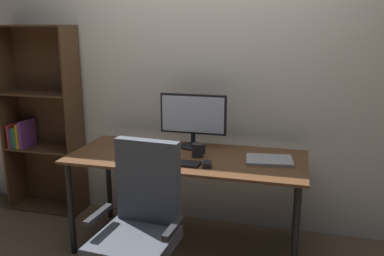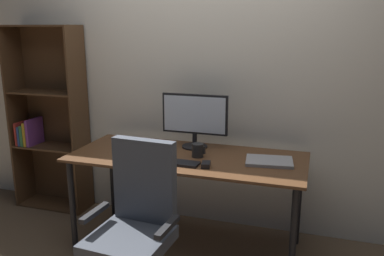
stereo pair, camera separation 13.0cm
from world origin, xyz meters
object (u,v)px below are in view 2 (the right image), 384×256
Objects in this scene: monitor at (195,117)px; desk at (187,166)px; coffee_mug at (198,150)px; laptop at (269,161)px; keyboard at (178,163)px; office_chair at (135,234)px; mouse at (206,165)px; bookshelf at (49,121)px.

desk is at bearing -86.89° from monitor.
coffee_mug is (0.08, 0.00, 0.13)m from desk.
coffee_mug is 0.31× the size of laptop.
keyboard is (-0.00, -0.19, 0.09)m from desk.
office_chair is (-0.17, -0.71, -0.33)m from coffee_mug.
monitor is 1.07m from office_chair.
bookshelf is at bearing 151.56° from mouse.
desk is 5.38× the size of laptop.
office_chair is (-0.09, -0.51, -0.29)m from keyboard.
monitor is at bearing 88.93° from office_chair.
mouse is 0.96× the size of coffee_mug.
laptop is (0.59, 0.02, 0.09)m from desk.
desk is 1.52m from bookshelf.
mouse is at bearing 2.59° from keyboard.
bookshelf is at bearing 161.58° from keyboard.
bookshelf is (-1.67, 0.55, 0.07)m from mouse.
bookshelf is at bearing 163.29° from laptop.
office_chair is 1.78m from bookshelf.
laptop is 2.09m from bookshelf.
mouse is at bearing -18.40° from bookshelf.
desk is 0.60m from laptop.
bookshelf reaches higher than desk.
monitor is at bearing 106.74° from mouse.
mouse is at bearing -159.08° from laptop.
coffee_mug is (-0.12, 0.19, 0.03)m from mouse.
monitor reaches higher than office_chair.
mouse is 0.66m from office_chair.
keyboard is at bearing 83.73° from office_chair.
bookshelf is at bearing 166.09° from desk.
keyboard is 2.89× the size of coffee_mug.
mouse is (0.20, -0.19, 0.09)m from desk.
office_chair reaches higher than coffee_mug.
coffee_mug reaches higher than mouse.
desk is 1.03× the size of bookshelf.
bookshelf is at bearing 146.11° from office_chair.
mouse reaches higher than keyboard.
bookshelf reaches higher than keyboard.
desk is at bearing -13.91° from bookshelf.
bookshelf reaches higher than monitor.
desk is 0.21m from keyboard.
bookshelf is (-2.06, 0.34, 0.07)m from laptop.
bookshelf is (-1.47, 0.55, 0.07)m from keyboard.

